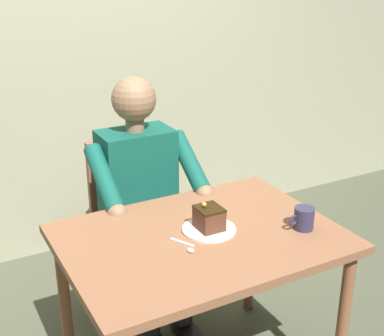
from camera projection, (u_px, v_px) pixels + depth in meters
The scene contains 8 objects.
cafe_rear_panel at pixel (74, 9), 3.08m from camera, with size 6.40×0.12×3.00m, color #A7A585.
dining_table at pixel (201, 253), 2.15m from camera, with size 1.10×0.80×0.74m.
chair at pixel (132, 216), 2.82m from camera, with size 0.42×0.42×0.90m.
seated_person at pixel (144, 199), 2.62m from camera, with size 0.53×0.58×1.26m.
dessert_plate at pixel (209, 229), 2.15m from camera, with size 0.22×0.22×0.01m, color silver.
cake_slice at pixel (209, 218), 2.13m from camera, with size 0.10×0.11×0.11m.
coffee_cup at pixel (304, 218), 2.15m from camera, with size 0.12×0.08×0.09m.
dessert_spoon at pixel (187, 247), 2.02m from camera, with size 0.06×0.14×0.01m.
Camera 1 is at (0.92, 1.63, 1.76)m, focal length 49.51 mm.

